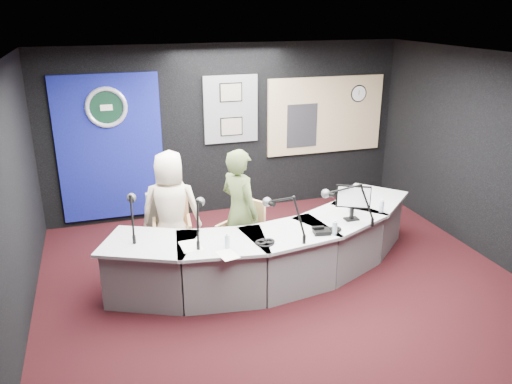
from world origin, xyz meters
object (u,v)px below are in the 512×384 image
object	(u,v)px
broadcast_desk	(273,250)
person_man	(171,210)
person_woman	(240,212)
armchair_right	(240,238)
armchair_left	(172,232)

from	to	relation	value
broadcast_desk	person_man	xyz separation A→B (m)	(-1.19, 0.69, 0.43)
broadcast_desk	person_woman	size ratio (longest dim) A/B	2.67
armchair_right	person_man	size ratio (longest dim) A/B	0.58
broadcast_desk	armchair_right	distance (m)	0.46
broadcast_desk	person_woman	xyz separation A→B (m)	(-0.36, 0.27, 0.47)
armchair_left	person_woman	distance (m)	0.99
armchair_left	person_man	world-z (taller)	person_man
armchair_right	person_man	world-z (taller)	person_man
armchair_left	armchair_right	world-z (taller)	armchair_left
armchair_left	person_woman	xyz separation A→B (m)	(0.83, -0.42, 0.35)
armchair_left	person_man	distance (m)	0.31
armchair_left	armchair_right	xyz separation A→B (m)	(0.83, -0.42, -0.02)
armchair_right	person_man	bearing A→B (deg)	-150.84
armchair_right	person_woman	distance (m)	0.37
broadcast_desk	armchair_right	size ratio (longest dim) A/B	4.82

